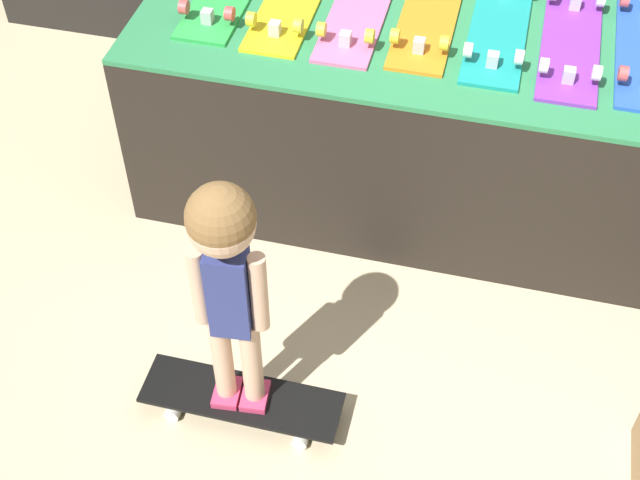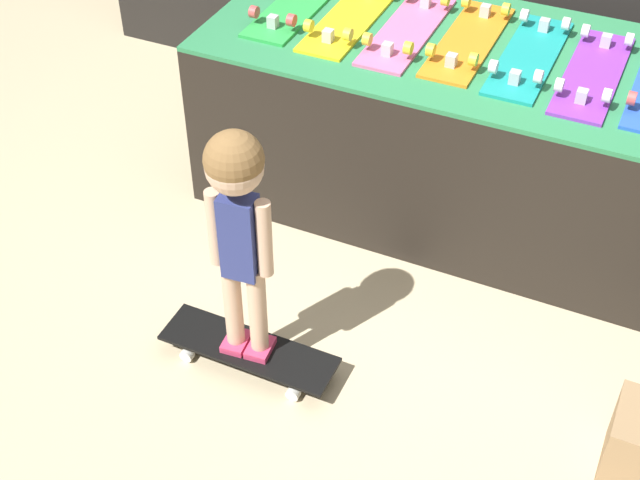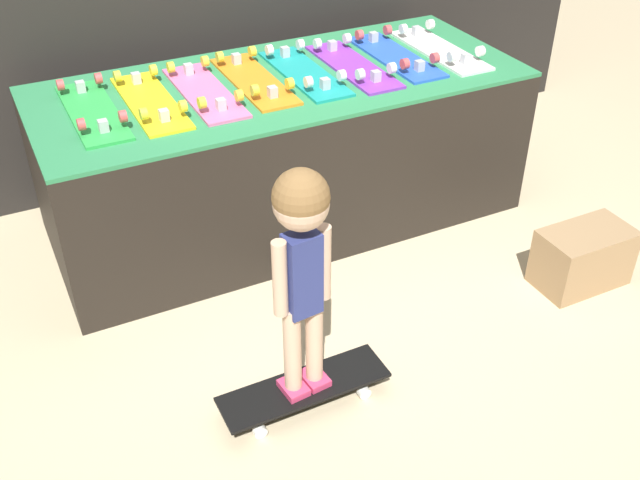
% 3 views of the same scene
% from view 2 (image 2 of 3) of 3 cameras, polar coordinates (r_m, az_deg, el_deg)
% --- Properties ---
extents(ground_plane, '(16.00, 16.00, 0.00)m').
position_cam_2_polar(ground_plane, '(3.75, 7.04, -3.23)').
color(ground_plane, beige).
extents(display_rack, '(2.42, 1.00, 0.80)m').
position_cam_2_polar(display_rack, '(3.98, 10.50, 6.69)').
color(display_rack, black).
rests_on(display_rack, ground_plane).
extents(skateboard_green_on_rack, '(0.21, 0.70, 0.09)m').
position_cam_2_polar(skateboard_green_on_rack, '(4.05, -1.49, 14.88)').
color(skateboard_green_on_rack, green).
rests_on(skateboard_green_on_rack, display_rack).
extents(skateboard_yellow_on_rack, '(0.21, 0.70, 0.09)m').
position_cam_2_polar(skateboard_yellow_on_rack, '(3.94, 1.94, 14.09)').
color(skateboard_yellow_on_rack, yellow).
rests_on(skateboard_yellow_on_rack, display_rack).
extents(skateboard_pink_on_rack, '(0.21, 0.70, 0.09)m').
position_cam_2_polar(skateboard_pink_on_rack, '(3.86, 5.59, 13.28)').
color(skateboard_pink_on_rack, pink).
rests_on(skateboard_pink_on_rack, display_rack).
extents(skateboard_orange_on_rack, '(0.21, 0.70, 0.09)m').
position_cam_2_polar(skateboard_orange_on_rack, '(3.82, 9.48, 12.55)').
color(skateboard_orange_on_rack, orange).
rests_on(skateboard_orange_on_rack, display_rack).
extents(skateboard_teal_on_rack, '(0.21, 0.70, 0.09)m').
position_cam_2_polar(skateboard_teal_on_rack, '(3.75, 13.25, 11.45)').
color(skateboard_teal_on_rack, teal).
rests_on(skateboard_teal_on_rack, display_rack).
extents(skateboard_purple_on_rack, '(0.21, 0.70, 0.09)m').
position_cam_2_polar(skateboard_purple_on_rack, '(3.69, 17.09, 10.23)').
color(skateboard_purple_on_rack, purple).
rests_on(skateboard_purple_on_rack, display_rack).
extents(skateboard_on_floor, '(0.69, 0.20, 0.09)m').
position_cam_2_polar(skateboard_on_floor, '(3.41, -4.58, -7.05)').
color(skateboard_on_floor, black).
rests_on(skateboard_on_floor, ground_plane).
extents(child, '(0.23, 0.20, 0.97)m').
position_cam_2_polar(child, '(2.93, -5.30, 2.07)').
color(child, '#E03D6B').
rests_on(child, skateboard_on_floor).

